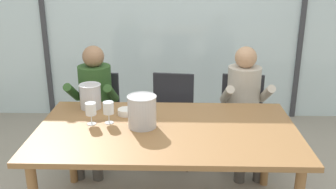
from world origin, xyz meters
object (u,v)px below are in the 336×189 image
wine_glass_near_bucket (91,110)px  chair_left_of_center (172,111)px  person_olive_shirt (94,99)px  ice_bucket_primary (142,111)px  person_beige_jumper (245,101)px  dining_table (167,137)px  chair_center (242,112)px  chair_near_curtain (97,110)px  ice_bucket_secondary (90,96)px  tasting_bowl (126,112)px  wine_glass_by_left_taster (108,109)px

wine_glass_near_bucket → chair_left_of_center: bearing=56.2°
chair_left_of_center → person_olive_shirt: bearing=-162.8°
ice_bucket_primary → person_beige_jumper: bearing=41.2°
dining_table → chair_left_of_center: bearing=88.6°
chair_center → chair_left_of_center: bearing=-175.1°
chair_near_curtain → person_olive_shirt: 0.23m
person_beige_jumper → wine_glass_near_bucket: bearing=-154.3°
ice_bucket_primary → ice_bucket_secondary: ice_bucket_primary is taller
tasting_bowl → ice_bucket_primary: bearing=-56.5°
chair_center → ice_bucket_primary: (-0.92, -0.93, 0.37)m
person_beige_jumper → wine_glass_near_bucket: size_ratio=6.92×
ice_bucket_secondary → tasting_bowl: ice_bucket_secondary is taller
chair_near_curtain → chair_left_of_center: 0.77m
chair_left_of_center → chair_center: size_ratio=1.00×
wine_glass_by_left_taster → wine_glass_near_bucket: bearing=-169.1°
wine_glass_by_left_taster → wine_glass_near_bucket: size_ratio=1.00×
chair_center → person_beige_jumper: (0.00, -0.12, 0.17)m
dining_table → person_beige_jumper: 1.11m
person_olive_shirt → wine_glass_by_left_taster: (0.28, -0.74, 0.19)m
person_olive_shirt → ice_bucket_secondary: person_olive_shirt is taller
dining_table → wine_glass_by_left_taster: (-0.46, 0.09, 0.19)m
dining_table → chair_near_curtain: chair_near_curtain is taller
chair_center → wine_glass_near_bucket: (-1.32, -0.89, 0.36)m
chair_near_curtain → chair_center: size_ratio=1.00×
tasting_bowl → wine_glass_near_bucket: size_ratio=0.78×
chair_center → person_olive_shirt: person_olive_shirt is taller
chair_near_curtain → tasting_bowl: size_ratio=6.55×
person_olive_shirt → chair_near_curtain: bearing=95.7°
chair_left_of_center → tasting_bowl: size_ratio=6.55×
tasting_bowl → chair_center: bearing=32.8°
chair_center → wine_glass_by_left_taster: (-1.19, -0.87, 0.36)m
dining_table → ice_bucket_secondary: bearing=148.3°
wine_glass_near_bucket → tasting_bowl: bearing=39.5°
ice_bucket_primary → tasting_bowl: (-0.16, 0.24, -0.10)m
tasting_bowl → wine_glass_near_bucket: bearing=-140.5°
chair_left_of_center → ice_bucket_secondary: bearing=-134.1°
chair_center → tasting_bowl: bearing=-140.8°
chair_left_of_center → person_olive_shirt: 0.80m
chair_left_of_center → ice_bucket_primary: (-0.21, -0.95, 0.37)m
person_beige_jumper → chair_center: bearing=86.4°
chair_left_of_center → tasting_bowl: chair_left_of_center is taller
dining_table → person_beige_jumper: (0.73, 0.83, -0.00)m
chair_near_curtain → ice_bucket_secondary: size_ratio=4.13×
dining_table → ice_bucket_primary: size_ratio=7.95×
ice_bucket_primary → chair_center: bearing=45.4°
chair_near_curtain → person_beige_jumper: (1.48, -0.15, 0.17)m
chair_left_of_center → wine_glass_near_bucket: size_ratio=5.09×
chair_center → ice_bucket_secondary: 1.54m
chair_left_of_center → tasting_bowl: bearing=-110.8°
wine_glass_by_left_taster → person_olive_shirt: bearing=110.9°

